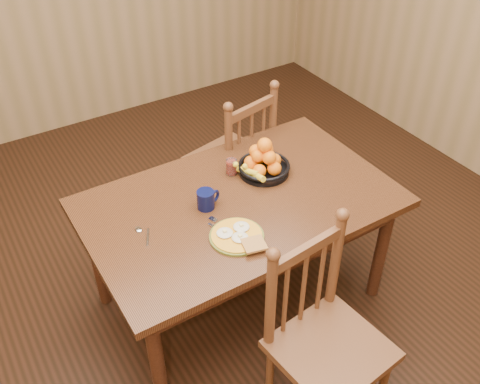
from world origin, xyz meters
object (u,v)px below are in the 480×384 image
breakfast_plate (238,236)px  chair_far (234,160)px  fruit_bowl (263,162)px  coffee_mug (206,199)px  dining_table (240,212)px  chair_near (324,340)px

breakfast_plate → chair_far: bearing=59.7°
chair_far → fruit_bowl: 0.60m
breakfast_plate → fruit_bowl: 0.55m
breakfast_plate → coffee_mug: coffee_mug is taller
chair_far → coffee_mug: chair_far is taller
chair_far → dining_table: bearing=48.8°
coffee_mug → fruit_bowl: (0.41, 0.10, 0.02)m
fruit_bowl → chair_near: bearing=-106.8°
chair_far → coffee_mug: bearing=36.2°
dining_table → breakfast_plate: size_ratio=5.37×
coffee_mug → chair_far: bearing=48.7°
chair_near → fruit_bowl: (0.28, 0.93, 0.31)m
fruit_bowl → breakfast_plate: bearing=-136.4°
chair_far → chair_near: (-0.39, -1.42, 0.00)m
dining_table → chair_near: (-0.05, -0.79, -0.16)m
coffee_mug → chair_near: bearing=-81.2°
chair_near → breakfast_plate: chair_near is taller
chair_far → breakfast_plate: bearing=47.2°
coffee_mug → fruit_bowl: size_ratio=0.41×
coffee_mug → fruit_bowl: fruit_bowl is taller
chair_far → chair_near: chair_near is taller
breakfast_plate → coffee_mug: (-0.01, 0.28, 0.04)m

